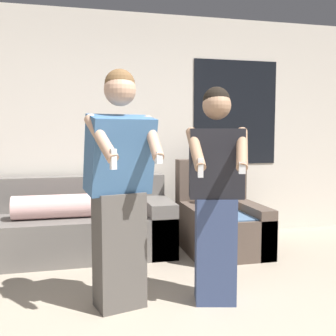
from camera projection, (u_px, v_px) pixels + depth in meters
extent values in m
cube|color=silver|center=(131.00, 128.00, 4.71)|extent=(6.90, 0.06, 2.70)
cube|color=black|center=(235.00, 113.00, 4.97)|extent=(1.10, 0.01, 1.30)
cube|color=slate|center=(70.00, 235.00, 4.14)|extent=(2.15, 0.88, 0.43)
cube|color=slate|center=(69.00, 193.00, 4.42)|extent=(2.15, 0.22, 0.38)
cube|color=slate|center=(157.00, 224.00, 4.35)|extent=(0.28, 0.88, 0.57)
cylinder|color=beige|center=(69.00, 206.00, 4.00)|extent=(1.10, 0.24, 0.24)
cube|color=brown|center=(222.00, 232.00, 4.29)|extent=(0.82, 0.95, 0.42)
cube|color=brown|center=(211.00, 183.00, 4.61)|extent=(0.82, 0.20, 0.57)
cube|color=brown|center=(194.00, 229.00, 4.21)|extent=(0.18, 0.95, 0.52)
cube|color=brown|center=(249.00, 226.00, 4.36)|extent=(0.18, 0.95, 0.52)
cube|color=slate|center=(224.00, 214.00, 4.23)|extent=(0.69, 0.76, 0.01)
cube|color=beige|center=(220.00, 195.00, 4.32)|extent=(0.36, 0.14, 0.36)
cube|color=#56514C|center=(119.00, 250.00, 2.90)|extent=(0.39, 0.32, 0.86)
cube|color=#3D6693|center=(120.00, 155.00, 2.81)|extent=(0.53, 0.43, 0.58)
sphere|color=tan|center=(120.00, 90.00, 2.76)|extent=(0.23, 0.23, 0.23)
sphere|color=brown|center=(120.00, 84.00, 2.76)|extent=(0.22, 0.22, 0.22)
cylinder|color=tan|center=(101.00, 138.00, 2.58)|extent=(0.23, 0.35, 0.32)
cube|color=white|center=(113.00, 159.00, 2.48)|extent=(0.04, 0.04, 0.13)
cylinder|color=tan|center=(153.00, 138.00, 2.76)|extent=(0.10, 0.36, 0.32)
cube|color=white|center=(159.00, 158.00, 2.63)|extent=(0.05, 0.05, 0.08)
cube|color=#384770|center=(215.00, 250.00, 3.00)|extent=(0.35, 0.30, 0.81)
cube|color=black|center=(216.00, 163.00, 2.94)|extent=(0.44, 0.31, 0.52)
sphere|color=#A37A5B|center=(217.00, 105.00, 2.90)|extent=(0.21, 0.21, 0.21)
sphere|color=black|center=(216.00, 100.00, 2.91)|extent=(0.20, 0.20, 0.20)
cylinder|color=#A37A5B|center=(196.00, 149.00, 2.78)|extent=(0.11, 0.36, 0.31)
cube|color=white|center=(201.00, 168.00, 2.64)|extent=(0.04, 0.04, 0.13)
cylinder|color=#A37A5B|center=(242.00, 149.00, 2.78)|extent=(0.21, 0.36, 0.31)
cube|color=white|center=(242.00, 168.00, 2.64)|extent=(0.05, 0.05, 0.08)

